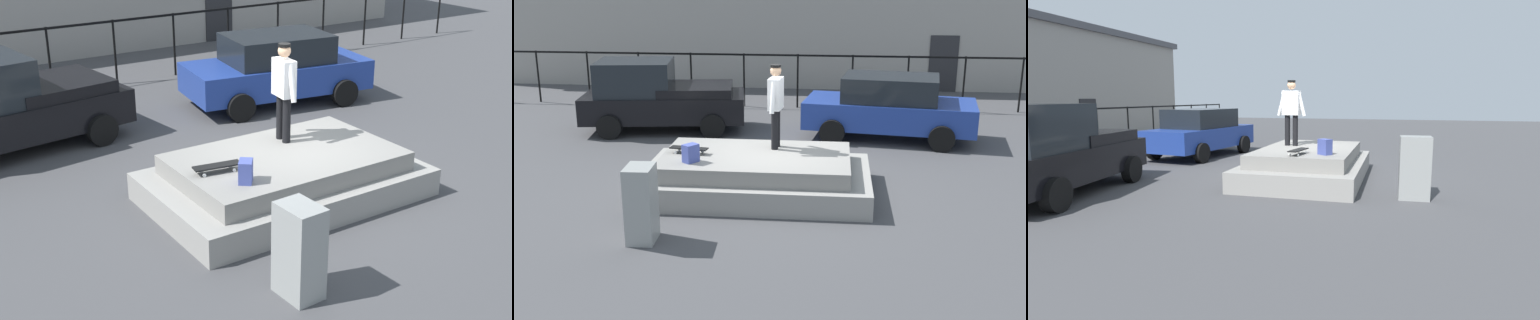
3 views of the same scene
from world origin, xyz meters
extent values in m
plane|color=#424244|center=(0.00, 0.00, 0.00)|extent=(60.00, 60.00, 0.00)
cube|color=gray|center=(-0.33, -0.30, 0.23)|extent=(4.49, 2.76, 0.47)
cube|color=gray|center=(-0.33, -0.30, 0.62)|extent=(3.68, 2.26, 0.32)
cylinder|color=black|center=(0.02, 0.36, 1.19)|extent=(0.14, 0.14, 0.80)
cylinder|color=black|center=(0.00, 0.14, 1.19)|extent=(0.14, 0.14, 0.80)
cube|color=silver|center=(0.01, 0.25, 1.90)|extent=(0.29, 0.49, 0.63)
cylinder|color=silver|center=(0.04, 0.52, 1.87)|extent=(0.12, 0.26, 0.62)
cylinder|color=silver|center=(-0.03, -0.03, 1.87)|extent=(0.12, 0.26, 0.62)
sphere|color=tan|center=(0.01, 0.25, 2.36)|extent=(0.22, 0.22, 0.22)
cylinder|color=black|center=(0.01, 0.25, 2.46)|extent=(0.23, 0.23, 0.05)
cube|color=black|center=(-1.66, -0.35, 0.89)|extent=(0.78, 0.32, 0.02)
cylinder|color=silver|center=(-1.89, -0.21, 0.81)|extent=(0.06, 0.04, 0.06)
cylinder|color=silver|center=(-1.92, -0.41, 0.81)|extent=(0.06, 0.04, 0.06)
cylinder|color=silver|center=(-1.40, -0.29, 0.81)|extent=(0.06, 0.04, 0.06)
cylinder|color=silver|center=(-1.43, -0.48, 0.81)|extent=(0.06, 0.04, 0.06)
cube|color=#3F4C99|center=(-1.50, -0.91, 0.96)|extent=(0.33, 0.34, 0.35)
cube|color=black|center=(-3.44, 4.48, 0.67)|extent=(4.56, 2.42, 0.69)
cube|color=black|center=(-2.58, 4.60, 1.13)|extent=(2.18, 2.00, 0.24)
cylinder|color=black|center=(-2.23, 5.60, 0.32)|extent=(0.66, 0.31, 0.64)
cylinder|color=black|center=(-1.98, 3.73, 0.32)|extent=(0.66, 0.31, 0.64)
cube|color=navy|center=(2.61, 4.19, 0.67)|extent=(4.55, 2.43, 0.69)
cube|color=black|center=(2.61, 4.19, 1.33)|extent=(2.59, 1.94, 0.64)
cylinder|color=black|center=(1.41, 5.31, 0.32)|extent=(0.66, 0.31, 0.64)
cylinder|color=black|center=(1.15, 3.45, 0.32)|extent=(0.66, 0.31, 0.64)
cylinder|color=black|center=(4.07, 4.93, 0.32)|extent=(0.66, 0.31, 0.64)
cylinder|color=black|center=(3.81, 3.07, 0.32)|extent=(0.66, 0.31, 0.64)
cube|color=gray|center=(-1.90, -2.81, 0.64)|extent=(0.47, 0.62, 1.28)
cylinder|color=black|center=(-1.71, 7.77, 0.85)|extent=(0.06, 0.06, 1.70)
cylinder|color=black|center=(0.00, 7.77, 0.85)|extent=(0.06, 0.06, 1.70)
cylinder|color=black|center=(1.71, 7.77, 0.85)|extent=(0.06, 0.06, 1.70)
cylinder|color=black|center=(3.43, 7.77, 0.85)|extent=(0.06, 0.06, 1.70)
cylinder|color=black|center=(5.14, 7.77, 0.85)|extent=(0.06, 0.06, 1.70)
cylinder|color=black|center=(6.86, 7.77, 0.85)|extent=(0.06, 0.06, 1.70)
cylinder|color=black|center=(8.57, 7.77, 0.85)|extent=(0.06, 0.06, 1.70)
cylinder|color=black|center=(10.29, 7.77, 0.85)|extent=(0.06, 0.06, 1.70)
cylinder|color=black|center=(12.00, 7.77, 0.85)|extent=(0.06, 0.06, 1.70)
cube|color=black|center=(0.00, 7.77, 1.66)|extent=(24.00, 0.04, 0.06)
cube|color=#262628|center=(5.00, 10.99, 1.00)|extent=(1.00, 0.06, 2.00)
camera|label=1|loc=(-6.48, -8.81, 4.95)|focal=47.93mm
camera|label=2|loc=(1.18, -12.24, 4.34)|focal=44.73mm
camera|label=3|loc=(-10.35, -2.43, 2.02)|focal=28.53mm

